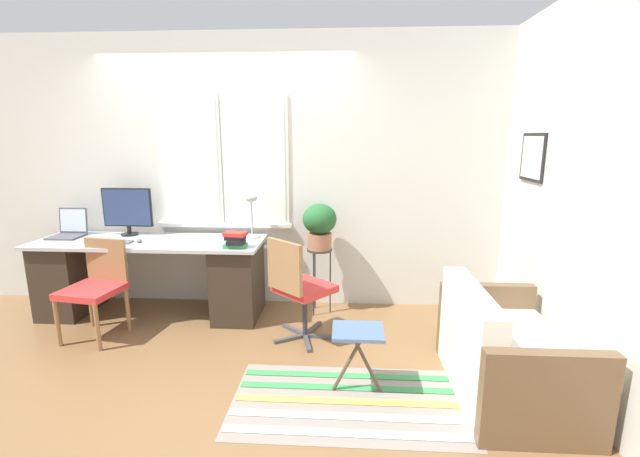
# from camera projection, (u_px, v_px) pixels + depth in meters

# --- Properties ---
(ground_plane) EXTENTS (14.00, 14.00, 0.00)m
(ground_plane) POSITION_uv_depth(u_px,v_px,m) (213.00, 331.00, 3.87)
(ground_plane) COLOR brown
(wall_back_with_window) EXTENTS (9.00, 0.12, 2.70)m
(wall_back_with_window) POSITION_uv_depth(u_px,v_px,m) (228.00, 173.00, 4.32)
(wall_back_with_window) COLOR silver
(wall_back_with_window) RESTS_ON ground_plane
(wall_right_with_picture) EXTENTS (0.08, 9.00, 2.70)m
(wall_right_with_picture) POSITION_uv_depth(u_px,v_px,m) (543.00, 184.00, 3.42)
(wall_right_with_picture) COLOR silver
(wall_right_with_picture) RESTS_ON ground_plane
(desk) EXTENTS (2.17, 0.68, 0.75)m
(desk) POSITION_uv_depth(u_px,v_px,m) (152.00, 275.00, 4.15)
(desk) COLOR #B2B7BC
(desk) RESTS_ON ground_plane
(laptop) EXTENTS (0.29, 0.29, 0.27)m
(laptop) POSITION_uv_depth(u_px,v_px,m) (69.00, 231.00, 4.23)
(laptop) COLOR #4C4C51
(laptop) RESTS_ON desk
(monitor) EXTENTS (0.50, 0.16, 0.47)m
(monitor) POSITION_uv_depth(u_px,v_px,m) (127.00, 210.00, 4.25)
(monitor) COLOR black
(monitor) RESTS_ON desk
(keyboard) EXTENTS (0.42, 0.11, 0.02)m
(keyboard) POSITION_uv_depth(u_px,v_px,m) (109.00, 242.00, 3.98)
(keyboard) COLOR slate
(keyboard) RESTS_ON desk
(mouse) EXTENTS (0.04, 0.07, 0.04)m
(mouse) POSITION_uv_depth(u_px,v_px,m) (139.00, 241.00, 3.99)
(mouse) COLOR slate
(mouse) RESTS_ON desk
(desk_lamp) EXTENTS (0.16, 0.16, 0.43)m
(desk_lamp) POSITION_uv_depth(u_px,v_px,m) (251.00, 207.00, 4.15)
(desk_lamp) COLOR #ADADB2
(desk_lamp) RESTS_ON desk
(book_stack) EXTENTS (0.21, 0.16, 0.14)m
(book_stack) POSITION_uv_depth(u_px,v_px,m) (235.00, 240.00, 3.81)
(book_stack) COLOR green
(book_stack) RESTS_ON desk
(desk_chair_wooden) EXTENTS (0.50, 0.51, 0.84)m
(desk_chair_wooden) POSITION_uv_depth(u_px,v_px,m) (96.00, 285.00, 3.69)
(desk_chair_wooden) COLOR olive
(desk_chair_wooden) RESTS_ON ground_plane
(office_chair_swivel) EXTENTS (0.60, 0.60, 0.90)m
(office_chair_swivel) POSITION_uv_depth(u_px,v_px,m) (299.00, 287.00, 3.60)
(office_chair_swivel) COLOR #47474C
(office_chair_swivel) RESTS_ON ground_plane
(couch_loveseat) EXTENTS (0.72, 1.17, 0.74)m
(couch_loveseat) POSITION_uv_depth(u_px,v_px,m) (504.00, 356.00, 2.89)
(couch_loveseat) COLOR white
(couch_loveseat) RESTS_ON ground_plane
(plant_stand) EXTENTS (0.25, 0.25, 0.65)m
(plant_stand) POSITION_uv_depth(u_px,v_px,m) (320.00, 257.00, 4.17)
(plant_stand) COLOR #333338
(plant_stand) RESTS_ON ground_plane
(potted_plant) EXTENTS (0.33, 0.33, 0.44)m
(potted_plant) POSITION_uv_depth(u_px,v_px,m) (320.00, 224.00, 4.10)
(potted_plant) COLOR #9E6B4C
(potted_plant) RESTS_ON plant_stand
(floor_rug_striped) EXTENTS (1.54, 0.86, 0.01)m
(floor_rug_striped) POSITION_uv_depth(u_px,v_px,m) (348.00, 402.00, 2.83)
(floor_rug_striped) COLOR gray
(floor_rug_striped) RESTS_ON ground_plane
(folding_stool) EXTENTS (0.35, 0.29, 0.46)m
(folding_stool) POSITION_uv_depth(u_px,v_px,m) (358.00, 337.00, 2.87)
(folding_stool) COLOR slate
(folding_stool) RESTS_ON ground_plane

